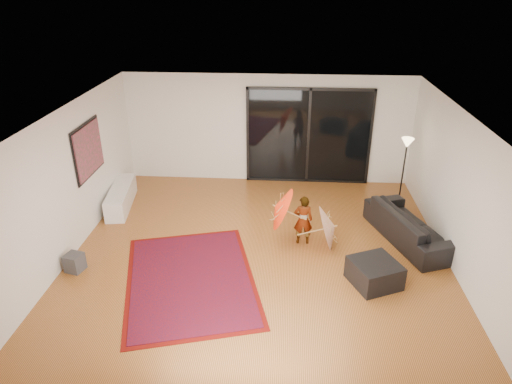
# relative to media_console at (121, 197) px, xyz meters

# --- Properties ---
(floor) EXTENTS (7.00, 7.00, 0.00)m
(floor) POSITION_rel_media_console_xyz_m (3.25, -1.77, -0.23)
(floor) COLOR #AE662F
(floor) RESTS_ON ground
(ceiling) EXTENTS (7.00, 7.00, 0.00)m
(ceiling) POSITION_rel_media_console_xyz_m (3.25, -1.77, 2.47)
(ceiling) COLOR white
(ceiling) RESTS_ON wall_back
(wall_back) EXTENTS (7.00, 0.00, 7.00)m
(wall_back) POSITION_rel_media_console_xyz_m (3.25, 1.73, 1.12)
(wall_back) COLOR silver
(wall_back) RESTS_ON floor
(wall_front) EXTENTS (7.00, 0.00, 7.00)m
(wall_front) POSITION_rel_media_console_xyz_m (3.25, -5.27, 1.12)
(wall_front) COLOR silver
(wall_front) RESTS_ON floor
(wall_left) EXTENTS (0.00, 7.00, 7.00)m
(wall_left) POSITION_rel_media_console_xyz_m (-0.25, -1.77, 1.12)
(wall_left) COLOR silver
(wall_left) RESTS_ON floor
(wall_right) EXTENTS (0.00, 7.00, 7.00)m
(wall_right) POSITION_rel_media_console_xyz_m (6.75, -1.77, 1.12)
(wall_right) COLOR silver
(wall_right) RESTS_ON floor
(sliding_door) EXTENTS (3.06, 0.07, 2.40)m
(sliding_door) POSITION_rel_media_console_xyz_m (4.25, 1.70, 0.97)
(sliding_door) COLOR black
(sliding_door) RESTS_ON wall_back
(painting) EXTENTS (0.04, 1.28, 1.08)m
(painting) POSITION_rel_media_console_xyz_m (-0.21, -0.77, 1.42)
(painting) COLOR black
(painting) RESTS_ON wall_left
(media_console) EXTENTS (0.64, 1.70, 0.46)m
(media_console) POSITION_rel_media_console_xyz_m (0.00, 0.00, 0.00)
(media_console) COLOR white
(media_console) RESTS_ON floor
(speaker) EXTENTS (0.35, 0.35, 0.33)m
(speaker) POSITION_rel_media_console_xyz_m (0.00, -2.51, -0.07)
(speaker) COLOR #424244
(speaker) RESTS_ON floor
(persian_rug) EXTENTS (2.88, 3.49, 0.02)m
(persian_rug) POSITION_rel_media_console_xyz_m (2.11, -2.65, -0.22)
(persian_rug) COLOR #590B07
(persian_rug) RESTS_ON floor
(sofa) EXTENTS (1.56, 2.36, 0.64)m
(sofa) POSITION_rel_media_console_xyz_m (6.20, -1.03, 0.09)
(sofa) COLOR black
(sofa) RESTS_ON floor
(ottoman) EXTENTS (0.98, 0.98, 0.42)m
(ottoman) POSITION_rel_media_console_xyz_m (5.27, -2.53, -0.02)
(ottoman) COLOR black
(ottoman) RESTS_ON floor
(floor_lamp) EXTENTS (0.27, 0.27, 1.58)m
(floor_lamp) POSITION_rel_media_console_xyz_m (6.35, 0.59, 1.02)
(floor_lamp) COLOR black
(floor_lamp) RESTS_ON floor
(child) EXTENTS (0.38, 0.26, 1.01)m
(child) POSITION_rel_media_console_xyz_m (4.08, -1.29, 0.28)
(child) COLOR #999999
(child) RESTS_ON floor
(parasol_orange) EXTENTS (0.51, 0.86, 0.88)m
(parasol_orange) POSITION_rel_media_console_xyz_m (3.53, -1.34, 0.50)
(parasol_orange) COLOR #FF340D
(parasol_orange) RESTS_ON child
(parasol_white) EXTENTS (0.53, 0.89, 0.91)m
(parasol_white) POSITION_rel_media_console_xyz_m (4.68, -1.44, 0.27)
(parasol_white) COLOR silver
(parasol_white) RESTS_ON floor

